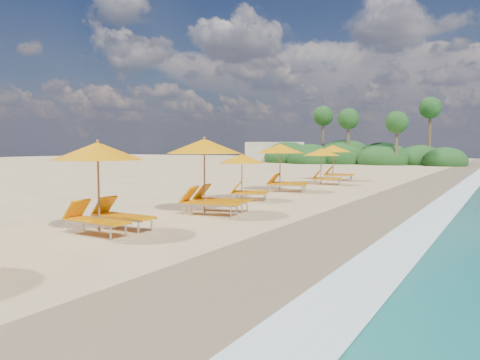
{
  "coord_description": "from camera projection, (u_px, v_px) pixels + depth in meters",
  "views": [
    {
      "loc": [
        7.64,
        -13.21,
        2.32
      ],
      "look_at": [
        0.0,
        0.0,
        1.2
      ],
      "focal_mm": 35.26,
      "sensor_mm": 36.0,
      "label": 1
    }
  ],
  "objects": [
    {
      "name": "ground",
      "position": [
        240.0,
        217.0,
        15.39
      ],
      "size": [
        160.0,
        160.0,
        0.0
      ],
      "primitive_type": "plane",
      "color": "tan",
      "rests_on": "ground"
    },
    {
      "name": "station_8",
      "position": [
        336.0,
        160.0,
        31.46
      ],
      "size": [
        2.94,
        2.82,
        2.41
      ],
      "rotation": [
        0.0,
        0.0,
        0.21
      ],
      "color": "olive",
      "rests_on": "ground"
    },
    {
      "name": "station_6",
      "position": [
        284.0,
        164.0,
        23.99
      ],
      "size": [
        3.07,
        2.97,
        2.48
      ],
      "rotation": [
        0.0,
        0.0,
        0.25
      ],
      "color": "olive",
      "rests_on": "ground"
    },
    {
      "name": "treeline",
      "position": [
        352.0,
        156.0,
        59.57
      ],
      "size": [
        25.8,
        8.8,
        9.74
      ],
      "color": "#163D14",
      "rests_on": "ground"
    },
    {
      "name": "wet_sand",
      "position": [
        362.0,
        227.0,
        13.39
      ],
      "size": [
        4.0,
        160.0,
        0.01
      ],
      "primitive_type": "cube",
      "color": "#816B4D",
      "rests_on": "ground"
    },
    {
      "name": "station_3",
      "position": [
        103.0,
        180.0,
        12.58
      ],
      "size": [
        2.71,
        2.51,
        2.48
      ],
      "rotation": [
        0.0,
        0.0,
        -0.03
      ],
      "color": "olive",
      "rests_on": "ground"
    },
    {
      "name": "station_5",
      "position": [
        245.0,
        173.0,
        20.14
      ],
      "size": [
        2.63,
        2.61,
        2.01
      ],
      "rotation": [
        0.0,
        0.0,
        0.42
      ],
      "color": "olive",
      "rests_on": "ground"
    },
    {
      "name": "beach_building",
      "position": [
        275.0,
        152.0,
        67.71
      ],
      "size": [
        7.0,
        5.0,
        2.8
      ],
      "primitive_type": "cube",
      "color": "beige",
      "rests_on": "ground"
    },
    {
      "name": "station_4",
      "position": [
        210.0,
        170.0,
        16.13
      ],
      "size": [
        3.11,
        2.96,
        2.63
      ],
      "rotation": [
        0.0,
        0.0,
        0.16
      ],
      "color": "olive",
      "rests_on": "ground"
    },
    {
      "name": "station_7",
      "position": [
        324.0,
        164.0,
        28.2
      ],
      "size": [
        2.73,
        2.64,
        2.2
      ],
      "rotation": [
        0.0,
        0.0,
        0.26
      ],
      "color": "olive",
      "rests_on": "ground"
    },
    {
      "name": "surf_foam",
      "position": [
        466.0,
        235.0,
        12.04
      ],
      "size": [
        4.0,
        160.0,
        0.01
      ],
      "color": "white",
      "rests_on": "ground"
    }
  ]
}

